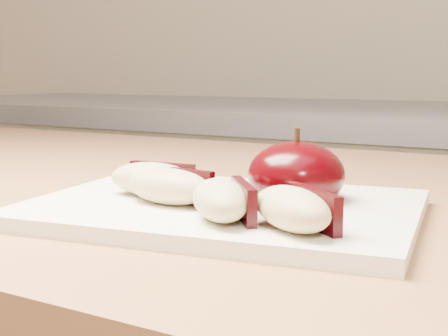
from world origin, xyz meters
The scene contains 6 objects.
cutting_board centered at (0.09, 0.38, 0.91)m, with size 0.28×0.20×0.01m, color white.
apple_half centered at (0.13, 0.41, 0.93)m, with size 0.07×0.07×0.06m.
apple_wedge_a centered at (0.03, 0.37, 0.92)m, with size 0.07×0.04×0.03m.
apple_wedge_b centered at (0.06, 0.35, 0.92)m, with size 0.07×0.04×0.03m.
apple_wedge_c centered at (0.12, 0.33, 0.92)m, with size 0.07×0.08×0.03m.
apple_wedge_d centered at (0.17, 0.32, 0.92)m, with size 0.08×0.07×0.03m.
Camera 1 is at (0.32, -0.02, 1.01)m, focal length 50.00 mm.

